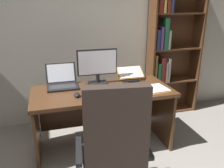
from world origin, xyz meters
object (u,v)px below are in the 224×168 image
(desk, at_px, (101,104))
(notepad, at_px, (120,89))
(pen, at_px, (122,88))
(computer_mouse, at_px, (77,95))
(keyboard, at_px, (105,93))
(monitor, at_px, (97,67))
(reading_stand_with_book, at_px, (131,74))
(bookshelf, at_px, (169,48))
(laptop, at_px, (62,82))
(office_chair, at_px, (114,158))
(open_binder, at_px, (147,90))

(desk, height_order, notepad, notepad)
(pen, bearing_deg, computer_mouse, -171.87)
(desk, height_order, keyboard, keyboard)
(monitor, distance_m, keyboard, 0.40)
(keyboard, distance_m, pen, 0.23)
(reading_stand_with_book, bearing_deg, notepad, -127.37)
(keyboard, distance_m, computer_mouse, 0.30)
(bookshelf, xyz_separation_m, reading_stand_with_book, (-0.76, -0.43, -0.22))
(monitor, relative_size, laptop, 1.37)
(office_chair, bearing_deg, open_binder, 57.42)
(reading_stand_with_book, bearing_deg, desk, -155.65)
(desk, distance_m, reading_stand_with_book, 0.55)
(office_chair, relative_size, reading_stand_with_book, 3.43)
(keyboard, bearing_deg, desk, 88.87)
(reading_stand_with_book, height_order, pen, reading_stand_with_book)
(computer_mouse, distance_m, open_binder, 0.77)
(office_chair, height_order, laptop, office_chair)
(computer_mouse, bearing_deg, reading_stand_with_book, 28.06)
(computer_mouse, height_order, open_binder, computer_mouse)
(monitor, bearing_deg, laptop, 178.62)
(open_binder, bearing_deg, pen, 149.66)
(office_chair, xyz_separation_m, notepad, (0.31, 0.82, 0.26))
(office_chair, bearing_deg, notepad, 76.86)
(reading_stand_with_book, bearing_deg, computer_mouse, -151.94)
(keyboard, xyz_separation_m, open_binder, (0.47, -0.05, -0.00))
(monitor, relative_size, keyboard, 1.14)
(bookshelf, height_order, laptop, bookshelf)
(monitor, relative_size, notepad, 2.28)
(keyboard, bearing_deg, laptop, 139.53)
(computer_mouse, bearing_deg, notepad, 8.46)
(reading_stand_with_book, relative_size, notepad, 1.57)
(desk, bearing_deg, pen, -30.42)
(computer_mouse, distance_m, reading_stand_with_book, 0.84)
(monitor, distance_m, notepad, 0.40)
(keyboard, bearing_deg, computer_mouse, 180.00)
(reading_stand_with_book, height_order, notepad, reading_stand_with_book)
(reading_stand_with_book, xyz_separation_m, open_binder, (0.03, -0.44, -0.06))
(monitor, distance_m, pen, 0.40)
(office_chair, height_order, monitor, monitor)
(keyboard, height_order, computer_mouse, computer_mouse)
(office_chair, relative_size, computer_mouse, 10.90)
(bookshelf, xyz_separation_m, office_chair, (-1.31, -1.58, -0.55))
(monitor, relative_size, computer_mouse, 4.60)
(keyboard, distance_m, reading_stand_with_book, 0.59)
(bookshelf, height_order, computer_mouse, bookshelf)
(laptop, distance_m, computer_mouse, 0.38)
(office_chair, height_order, pen, office_chair)
(bookshelf, relative_size, computer_mouse, 19.55)
(keyboard, height_order, notepad, keyboard)
(monitor, height_order, reading_stand_with_book, monitor)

